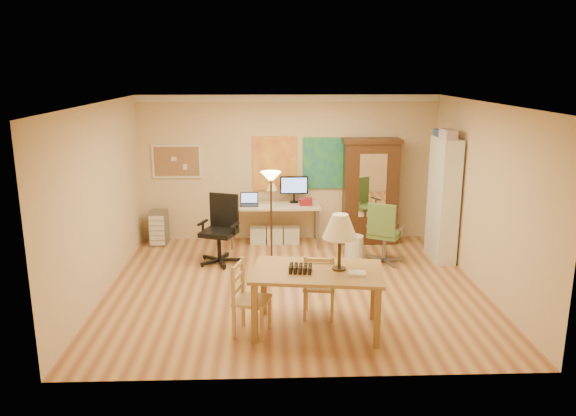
{
  "coord_description": "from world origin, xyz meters",
  "views": [
    {
      "loc": [
        -0.37,
        -7.79,
        3.18
      ],
      "look_at": [
        -0.08,
        0.3,
        1.14
      ],
      "focal_mm": 35.0,
      "sensor_mm": 36.0,
      "label": 1
    }
  ],
  "objects_px": {
    "armoire": "(370,198)",
    "office_chair_black": "(220,245)",
    "dining_table": "(325,258)",
    "office_chair_green": "(384,247)",
    "computer_desk": "(276,220)",
    "bookshelf": "(443,200)"
  },
  "relations": [
    {
      "from": "computer_desk",
      "to": "office_chair_green",
      "type": "xyz_separation_m",
      "value": [
        1.77,
        -1.12,
        -0.18
      ]
    },
    {
      "from": "dining_table",
      "to": "office_chair_green",
      "type": "bearing_deg",
      "value": 63.17
    },
    {
      "from": "computer_desk",
      "to": "office_chair_green",
      "type": "relative_size",
      "value": 1.57
    },
    {
      "from": "computer_desk",
      "to": "office_chair_black",
      "type": "bearing_deg",
      "value": -133.43
    },
    {
      "from": "office_chair_green",
      "to": "bookshelf",
      "type": "relative_size",
      "value": 0.51
    },
    {
      "from": "armoire",
      "to": "office_chair_black",
      "type": "bearing_deg",
      "value": -157.96
    },
    {
      "from": "office_chair_green",
      "to": "bookshelf",
      "type": "distance_m",
      "value": 1.27
    },
    {
      "from": "dining_table",
      "to": "armoire",
      "type": "xyz_separation_m",
      "value": [
        1.2,
        3.63,
        -0.1
      ]
    },
    {
      "from": "dining_table",
      "to": "armoire",
      "type": "relative_size",
      "value": 0.87
    },
    {
      "from": "computer_desk",
      "to": "armoire",
      "type": "bearing_deg",
      "value": 2.69
    },
    {
      "from": "dining_table",
      "to": "office_chair_green",
      "type": "distance_m",
      "value": 2.8
    },
    {
      "from": "armoire",
      "to": "bookshelf",
      "type": "xyz_separation_m",
      "value": [
        1.04,
        -1.01,
        0.19
      ]
    },
    {
      "from": "office_chair_green",
      "to": "bookshelf",
      "type": "bearing_deg",
      "value": 10.84
    },
    {
      "from": "computer_desk",
      "to": "armoire",
      "type": "distance_m",
      "value": 1.78
    },
    {
      "from": "dining_table",
      "to": "computer_desk",
      "type": "xyz_separation_m",
      "value": [
        -0.54,
        3.55,
        -0.48
      ]
    },
    {
      "from": "computer_desk",
      "to": "dining_table",
      "type": "bearing_deg",
      "value": -81.34
    },
    {
      "from": "armoire",
      "to": "office_chair_green",
      "type": "bearing_deg",
      "value": -88.41
    },
    {
      "from": "dining_table",
      "to": "computer_desk",
      "type": "bearing_deg",
      "value": 98.66
    },
    {
      "from": "dining_table",
      "to": "office_chair_green",
      "type": "height_order",
      "value": "dining_table"
    },
    {
      "from": "office_chair_black",
      "to": "office_chair_green",
      "type": "relative_size",
      "value": 1.09
    },
    {
      "from": "armoire",
      "to": "dining_table",
      "type": "bearing_deg",
      "value": -108.23
    },
    {
      "from": "computer_desk",
      "to": "armoire",
      "type": "relative_size",
      "value": 0.85
    }
  ]
}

